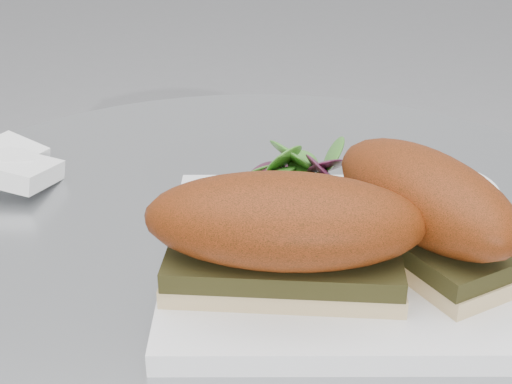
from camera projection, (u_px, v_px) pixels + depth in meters
plate at (336, 255)px, 0.53m from camera, size 0.25×0.25×0.02m
sandwich_left at (284, 232)px, 0.46m from camera, size 0.19×0.09×0.08m
sandwich_right at (422, 206)px, 0.50m from camera, size 0.15×0.18×0.08m
salad at (298, 173)px, 0.59m from camera, size 0.10×0.10×0.05m
napkin at (1, 174)px, 0.66m from camera, size 0.13×0.13×0.02m
saucer at (431, 192)px, 0.64m from camera, size 0.12×0.12×0.01m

